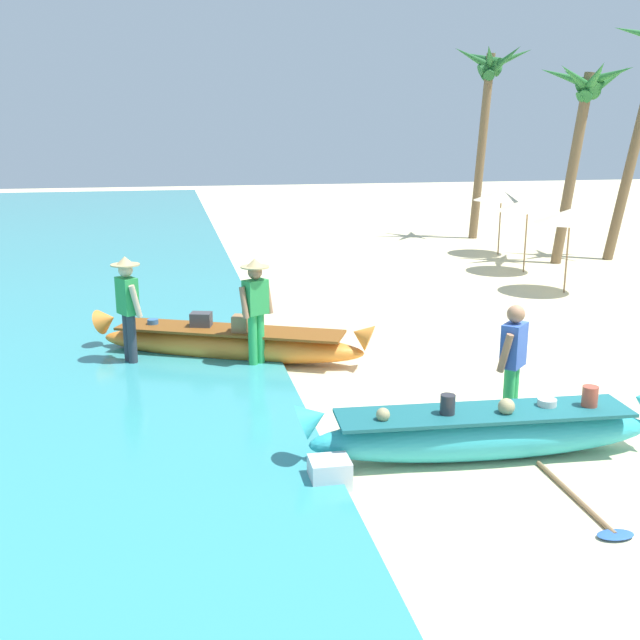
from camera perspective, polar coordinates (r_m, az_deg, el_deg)
ground_plane at (r=10.68m, az=16.21°, el=-6.33°), size 80.00×80.00×0.00m
boat_cyan_foreground at (r=8.84m, az=12.30°, el=-8.32°), size 4.33×0.90×0.83m
boat_orange_midground at (r=12.25m, az=-6.88°, el=-1.72°), size 4.48×2.45×0.80m
person_vendor_hatted at (r=11.54m, az=-4.90°, el=1.07°), size 0.57×0.46×1.76m
person_tourist_customer at (r=9.59m, az=14.42°, el=-2.93°), size 0.53×0.52×1.59m
person_vendor_assistant at (r=11.97m, az=-14.38°, el=1.18°), size 0.46×0.58×1.77m
parasol_row_0 at (r=17.79m, az=18.46°, el=7.49°), size 1.60×1.60×1.91m
parasol_row_1 at (r=20.07m, az=15.51°, el=8.43°), size 1.60×1.60×1.91m
parasol_row_2 at (r=22.78m, az=13.61°, el=9.21°), size 1.60×1.60×1.91m
palm_tree_leaning_seaward at (r=21.84m, az=19.51°, el=15.48°), size 2.36×2.69×5.38m
palm_tree_mid_cluster at (r=26.06m, az=12.70°, el=17.06°), size 2.74×2.37×6.27m
cooler_box at (r=8.07m, az=0.74°, el=-11.51°), size 0.43×0.37×0.31m
paddle at (r=8.09m, az=19.62°, el=-13.31°), size 0.36×1.67×0.05m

